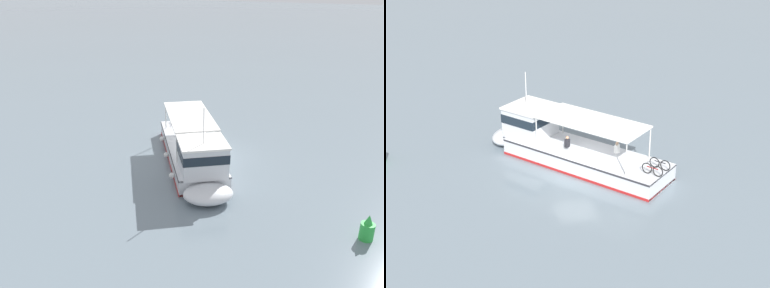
{
  "view_description": "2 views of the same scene",
  "coord_description": "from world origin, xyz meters",
  "views": [
    {
      "loc": [
        24.34,
        11.55,
        12.14
      ],
      "look_at": [
        1.39,
        -0.62,
        1.4
      ],
      "focal_mm": 37.68,
      "sensor_mm": 36.0,
      "label": 1
    },
    {
      "loc": [
        -29.89,
        8.92,
        16.44
      ],
      "look_at": [
        1.39,
        -0.62,
        1.4
      ],
      "focal_mm": 54.12,
      "sensor_mm": 36.0,
      "label": 2
    }
  ],
  "objects": [
    {
      "name": "ground_plane",
      "position": [
        0.0,
        0.0,
        0.0
      ],
      "size": [
        400.0,
        400.0,
        0.0
      ],
      "primitive_type": "plane",
      "color": "slate"
    },
    {
      "name": "ferry_main",
      "position": [
        2.2,
        -0.0,
        1.01
      ],
      "size": [
        11.96,
        10.2,
        5.32
      ],
      "color": "silver",
      "rests_on": "ground"
    },
    {
      "name": "channel_buoy",
      "position": [
        5.37,
        11.36,
        0.57
      ],
      "size": [
        0.7,
        0.7,
        1.4
      ],
      "color": "green",
      "rests_on": "ground"
    }
  ]
}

